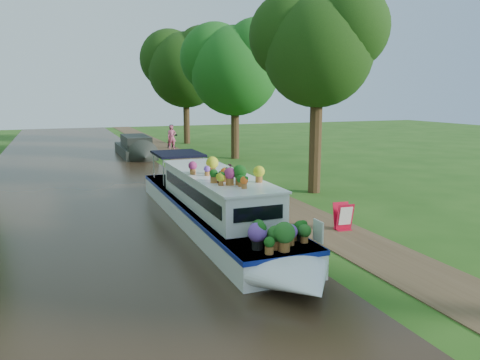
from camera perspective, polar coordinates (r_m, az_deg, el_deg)
name	(u,v)px	position (r m, az deg, el deg)	size (l,w,h in m)	color
ground	(266,216)	(17.38, 3.14, -4.35)	(100.00, 100.00, 0.00)	#214C13
canal_water	(97,233)	(15.93, -17.02, -6.15)	(10.00, 100.00, 0.02)	black
towpath	(294,212)	(17.89, 6.64, -3.92)	(2.20, 100.00, 0.03)	#4B3823
plant_boat	(216,204)	(15.46, -2.90, -2.96)	(2.29, 13.52, 2.28)	white
tree_near_overhang	(317,43)	(21.39, 9.39, 16.13)	(5.52, 5.28, 8.99)	#342211
tree_near_mid	(234,64)	(32.52, -0.70, 13.98)	(6.90, 6.60, 9.40)	#342211
tree_near_far	(185,64)	(42.88, -6.73, 13.88)	(7.59, 7.26, 10.30)	#342211
second_boat	(136,148)	(34.61, -12.58, 3.84)	(2.22, 7.62, 1.47)	black
sandwich_board	(343,218)	(15.77, 12.48, -4.51)	(0.58, 0.49, 0.89)	#BB0D29
pedestrian_pink	(172,137)	(38.48, -8.32, 5.21)	(0.70, 0.46, 1.92)	#E65E96
pedestrian_dark	(172,136)	(39.31, -8.28, 5.31)	(0.93, 0.72, 1.91)	black
verge_plant	(245,198)	(19.06, 0.61, -2.26)	(0.43, 0.38, 0.48)	#27641E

